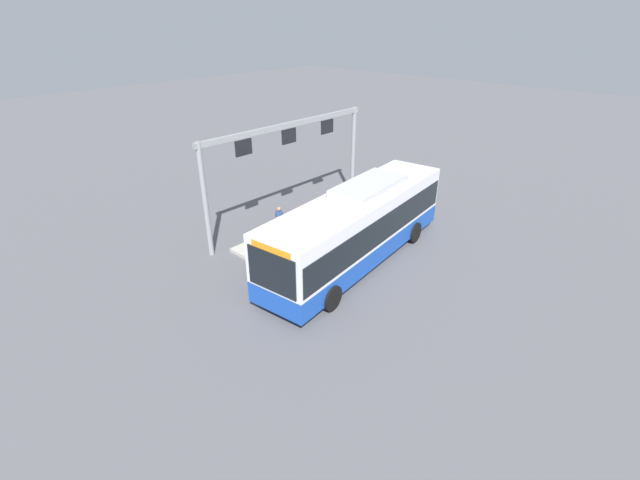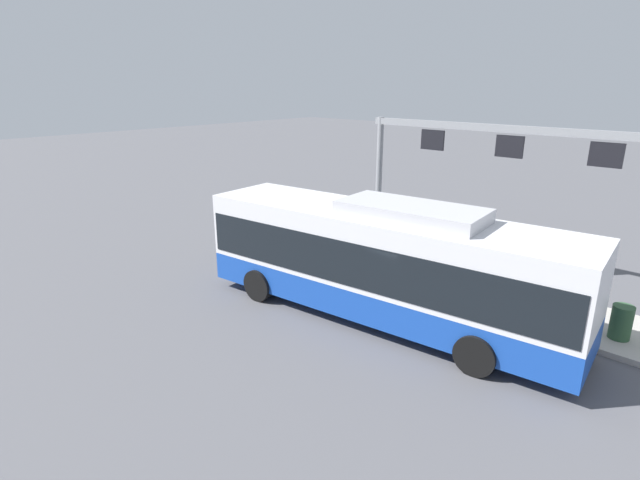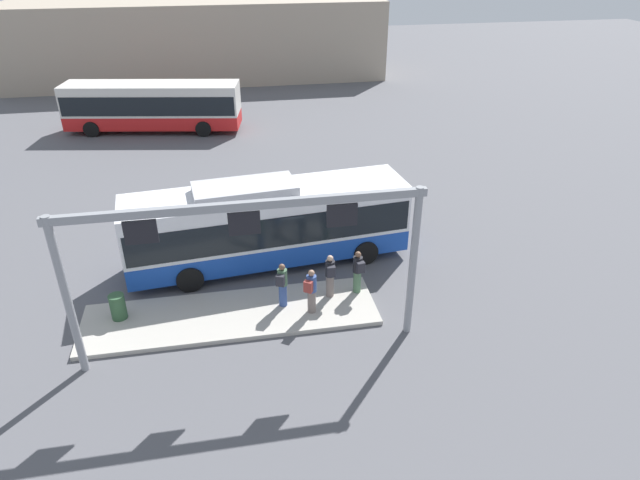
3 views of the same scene
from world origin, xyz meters
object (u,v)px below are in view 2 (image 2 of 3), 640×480
at_px(person_waiting_mid, 422,245).
at_px(bus_main, 382,258).
at_px(person_boarding, 390,245).
at_px(person_waiting_far, 437,254).
at_px(trash_bin, 621,322).
at_px(person_waiting_near, 365,239).

bearing_deg(person_waiting_mid, bus_main, 48.99).
distance_m(person_boarding, person_waiting_mid, 1.15).
bearing_deg(person_waiting_far, trash_bin, 108.83).
bearing_deg(bus_main, trash_bin, -156.91).
relative_size(bus_main, person_waiting_mid, 6.63).
relative_size(person_boarding, person_waiting_mid, 1.00).
relative_size(person_waiting_near, trash_bin, 1.86).
relative_size(person_waiting_mid, trash_bin, 1.86).
xyz_separation_m(person_boarding, person_waiting_mid, (-0.82, -0.81, 0.00)).
height_order(person_boarding, person_waiting_near, same).
bearing_deg(person_boarding, person_waiting_near, -82.65).
bearing_deg(bus_main, person_waiting_far, -93.75).
xyz_separation_m(person_waiting_mid, trash_bin, (-6.44, 0.87, -0.44)).
relative_size(person_waiting_near, person_waiting_mid, 1.00).
bearing_deg(person_waiting_near, person_waiting_far, 87.75).
bearing_deg(person_waiting_near, bus_main, 34.80).
xyz_separation_m(person_waiting_near, person_waiting_far, (-2.75, -0.34, 0.00)).
distance_m(person_waiting_mid, trash_bin, 6.52).
bearing_deg(person_waiting_near, person_waiting_mid, 106.65).
height_order(bus_main, person_boarding, bus_main).
xyz_separation_m(bus_main, person_waiting_near, (2.87, -2.97, -0.76)).
xyz_separation_m(person_boarding, person_waiting_far, (-1.73, -0.26, 0.00)).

